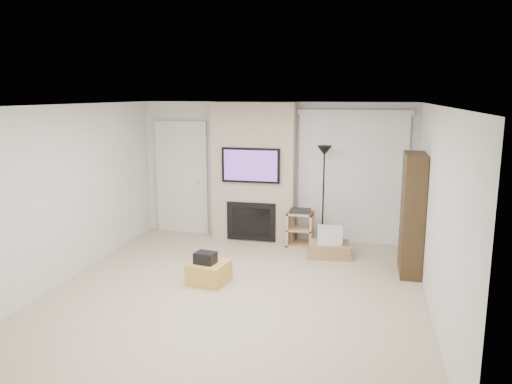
% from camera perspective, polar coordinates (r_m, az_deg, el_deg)
% --- Properties ---
extents(floor, '(5.00, 5.50, 0.00)m').
position_cam_1_polar(floor, '(6.92, -2.25, -11.30)').
color(floor, '#C5AF91').
rests_on(floor, ground).
extents(ceiling, '(5.00, 5.50, 0.00)m').
position_cam_1_polar(ceiling, '(6.39, -2.43, 9.88)').
color(ceiling, white).
rests_on(ceiling, wall_back).
extents(wall_back, '(5.00, 0.00, 2.50)m').
position_cam_1_polar(wall_back, '(9.18, 2.15, 2.44)').
color(wall_back, silver).
rests_on(wall_back, ground).
extents(wall_front, '(5.00, 0.00, 2.50)m').
position_cam_1_polar(wall_front, '(4.06, -12.67, -9.22)').
color(wall_front, silver).
rests_on(wall_front, ground).
extents(wall_left, '(0.00, 5.50, 2.50)m').
position_cam_1_polar(wall_left, '(7.58, -20.90, -0.16)').
color(wall_left, silver).
rests_on(wall_left, ground).
extents(wall_right, '(0.00, 5.50, 2.50)m').
position_cam_1_polar(wall_right, '(6.38, 19.92, -2.13)').
color(wall_right, silver).
rests_on(wall_right, ground).
extents(hvac_vent, '(0.35, 0.18, 0.01)m').
position_cam_1_polar(hvac_vent, '(7.09, 2.47, 9.98)').
color(hvac_vent, silver).
rests_on(hvac_vent, ceiling).
extents(ottoman, '(0.58, 0.58, 0.30)m').
position_cam_1_polar(ottoman, '(7.19, -5.40, -9.16)').
color(ottoman, gold).
rests_on(ottoman, floor).
extents(black_bag, '(0.32, 0.27, 0.16)m').
position_cam_1_polar(black_bag, '(7.09, -5.80, -7.49)').
color(black_bag, black).
rests_on(black_bag, ottoman).
extents(fireplace_wall, '(1.50, 0.47, 2.50)m').
position_cam_1_polar(fireplace_wall, '(9.05, -0.28, 2.24)').
color(fireplace_wall, '#BDAA91').
rests_on(fireplace_wall, floor).
extents(entry_door, '(1.02, 0.11, 2.14)m').
position_cam_1_polar(entry_door, '(9.67, -8.44, 1.60)').
color(entry_door, silver).
rests_on(entry_door, floor).
extents(vertical_blinds, '(1.98, 0.10, 2.37)m').
position_cam_1_polar(vertical_blinds, '(8.98, 10.91, 2.20)').
color(vertical_blinds, silver).
rests_on(vertical_blinds, floor).
extents(floor_lamp, '(0.26, 0.26, 1.77)m').
position_cam_1_polar(floor_lamp, '(8.66, 7.78, 2.79)').
color(floor_lamp, black).
rests_on(floor_lamp, floor).
extents(av_stand, '(0.45, 0.38, 0.66)m').
position_cam_1_polar(av_stand, '(8.83, 5.05, -3.94)').
color(av_stand, tan).
rests_on(av_stand, floor).
extents(box_stack, '(0.79, 0.63, 0.49)m').
position_cam_1_polar(box_stack, '(8.38, 8.39, -6.01)').
color(box_stack, '#A08150').
rests_on(box_stack, floor).
extents(bookshelf, '(0.30, 0.80, 1.80)m').
position_cam_1_polar(bookshelf, '(7.70, 17.43, -2.43)').
color(bookshelf, '#312313').
rests_on(bookshelf, floor).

